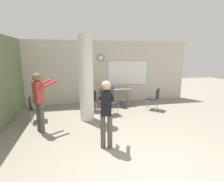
# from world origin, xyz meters

# --- Properties ---
(ground_plane) EXTENTS (24.00, 24.00, 0.00)m
(ground_plane) POSITION_xyz_m (0.00, 0.00, 0.00)
(ground_plane) COLOR gray
(wall_back) EXTENTS (8.00, 0.15, 2.80)m
(wall_back) POSITION_xyz_m (0.02, 5.06, 1.40)
(wall_back) COLOR beige
(wall_back) RESTS_ON ground_plane
(support_pillar) EXTENTS (0.47, 0.47, 2.80)m
(support_pillar) POSITION_xyz_m (-0.94, 2.90, 1.40)
(support_pillar) COLOR silver
(support_pillar) RESTS_ON ground_plane
(folding_table) EXTENTS (1.41, 0.65, 0.74)m
(folding_table) POSITION_xyz_m (0.38, 4.48, 0.68)
(folding_table) COLOR tan
(folding_table) RESTS_ON ground_plane
(bottle_on_table) EXTENTS (0.07, 0.07, 0.27)m
(bottle_on_table) POSITION_xyz_m (0.48, 4.52, 0.84)
(bottle_on_table) COLOR silver
(bottle_on_table) RESTS_ON folding_table
(waste_bin) EXTENTS (0.26, 0.26, 0.34)m
(waste_bin) POSITION_xyz_m (0.63, 3.95, 0.17)
(waste_bin) COLOR #38383D
(waste_bin) RESTS_ON ground_plane
(chair_mid_room) EXTENTS (0.62, 0.62, 0.87)m
(chair_mid_room) POSITION_xyz_m (1.77, 3.42, 0.51)
(chair_mid_room) COLOR #232328
(chair_mid_room) RESTS_ON ground_plane
(chair_by_left_wall) EXTENTS (0.49, 0.49, 0.87)m
(chair_by_left_wall) POSITION_xyz_m (-2.65, 3.09, 0.51)
(chair_by_left_wall) COLOR #232328
(chair_by_left_wall) RESTS_ON ground_plane
(chair_table_front) EXTENTS (0.54, 0.54, 0.87)m
(chair_table_front) POSITION_xyz_m (-0.06, 3.26, 0.51)
(chair_table_front) COLOR #232328
(chair_table_front) RESTS_ON ground_plane
(chair_table_left) EXTENTS (0.60, 0.60, 0.87)m
(chair_table_left) POSITION_xyz_m (-0.65, 3.75, 0.51)
(chair_table_left) COLOR #232328
(chair_table_left) RESTS_ON ground_plane
(person_watching_back) EXTENTS (0.67, 0.62, 1.69)m
(person_watching_back) POSITION_xyz_m (-2.30, 2.18, 1.00)
(person_watching_back) COLOR #514C47
(person_watching_back) RESTS_ON ground_plane
(person_playing_front) EXTENTS (0.45, 0.66, 1.61)m
(person_playing_front) POSITION_xyz_m (-0.62, 0.92, 0.95)
(person_playing_front) COLOR #514C47
(person_playing_front) RESTS_ON ground_plane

